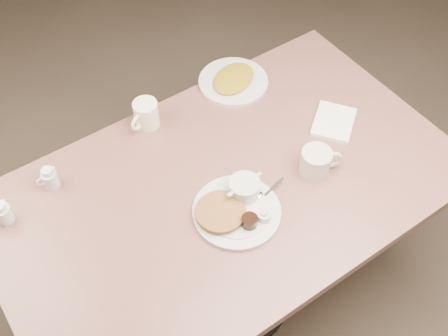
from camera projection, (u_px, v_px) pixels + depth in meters
room at (229, 17)px, 1.24m from camera, size 7.04×8.04×2.84m
diner_table at (227, 214)px, 1.89m from camera, size 1.50×0.90×0.75m
main_plate at (236, 206)px, 1.68m from camera, size 0.35×0.30×0.07m
coffee_mug_near at (317, 161)px, 1.75m from camera, size 0.15×0.13×0.09m
napkin at (334, 122)px, 1.91m from camera, size 0.21×0.21×0.02m
coffee_mug_far at (146, 115)px, 1.88m from camera, size 0.13×0.11×0.10m
creamer_left at (3, 213)px, 1.64m from camera, size 0.07×0.06×0.08m
creamer_right at (50, 178)px, 1.73m from camera, size 0.08×0.07×0.08m
hash_plate at (233, 81)px, 2.04m from camera, size 0.35×0.35×0.04m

